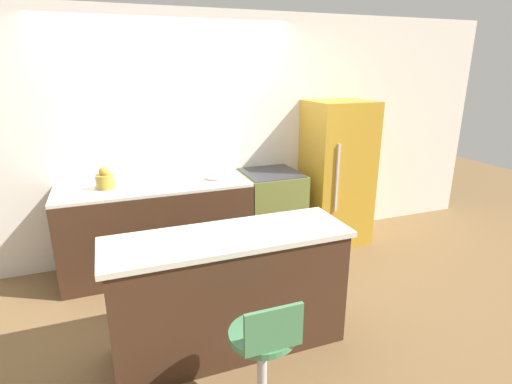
{
  "coord_description": "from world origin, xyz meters",
  "views": [
    {
      "loc": [
        -0.67,
        -3.56,
        2.06
      ],
      "look_at": [
        0.53,
        -0.37,
        0.97
      ],
      "focal_mm": 28.0,
      "sensor_mm": 36.0,
      "label": 1
    }
  ],
  "objects_px": {
    "oven_range": "(271,212)",
    "refrigerator": "(336,173)",
    "kettle": "(105,180)",
    "mixing_bowl": "(214,174)",
    "stool_chair": "(264,357)"
  },
  "relations": [
    {
      "from": "oven_range",
      "to": "mixing_bowl",
      "type": "relative_size",
      "value": 4.55
    },
    {
      "from": "kettle",
      "to": "mixing_bowl",
      "type": "height_order",
      "value": "kettle"
    },
    {
      "from": "mixing_bowl",
      "to": "kettle",
      "type": "bearing_deg",
      "value": 180.0
    },
    {
      "from": "oven_range",
      "to": "kettle",
      "type": "relative_size",
      "value": 4.37
    },
    {
      "from": "mixing_bowl",
      "to": "stool_chair",
      "type": "bearing_deg",
      "value": -97.68
    },
    {
      "from": "kettle",
      "to": "mixing_bowl",
      "type": "relative_size",
      "value": 1.04
    },
    {
      "from": "refrigerator",
      "to": "mixing_bowl",
      "type": "xyz_separation_m",
      "value": [
        -1.48,
        0.0,
        0.13
      ]
    },
    {
      "from": "refrigerator",
      "to": "mixing_bowl",
      "type": "relative_size",
      "value": 8.21
    },
    {
      "from": "kettle",
      "to": "mixing_bowl",
      "type": "xyz_separation_m",
      "value": [
        1.07,
        -0.0,
        -0.05
      ]
    },
    {
      "from": "oven_range",
      "to": "refrigerator",
      "type": "height_order",
      "value": "refrigerator"
    },
    {
      "from": "refrigerator",
      "to": "stool_chair",
      "type": "distance_m",
      "value": 2.79
    },
    {
      "from": "mixing_bowl",
      "to": "oven_range",
      "type": "bearing_deg",
      "value": -1.53
    },
    {
      "from": "oven_range",
      "to": "mixing_bowl",
      "type": "height_order",
      "value": "mixing_bowl"
    },
    {
      "from": "kettle",
      "to": "oven_range",
      "type": "bearing_deg",
      "value": -0.57
    },
    {
      "from": "oven_range",
      "to": "refrigerator",
      "type": "xyz_separation_m",
      "value": [
        0.84,
        0.01,
        0.37
      ]
    }
  ]
}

